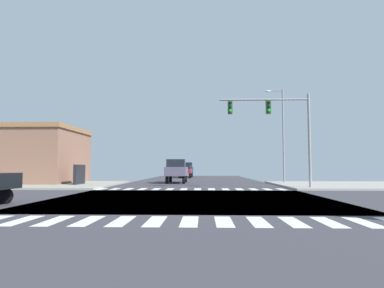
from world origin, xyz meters
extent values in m
cube|color=#3A383F|center=(0.00, 0.00, -0.03)|extent=(14.00, 90.00, 0.05)
cube|color=#3A383F|center=(0.00, 0.00, -0.03)|extent=(90.00, 12.00, 0.05)
cube|color=#A09B91|center=(13.00, 12.00, 0.07)|extent=(12.00, 12.00, 0.14)
cube|color=#99998B|center=(-13.00, 12.00, 0.07)|extent=(12.00, 12.00, 0.14)
cube|color=silver|center=(-4.75, -7.30, 0.00)|extent=(0.50, 2.00, 0.01)
cube|color=silver|center=(-3.75, -7.30, 0.00)|extent=(0.50, 2.00, 0.01)
cube|color=silver|center=(-2.75, -7.30, 0.00)|extent=(0.50, 2.00, 0.01)
cube|color=silver|center=(-1.75, -7.30, 0.00)|extent=(0.50, 2.00, 0.01)
cube|color=silver|center=(-0.75, -7.30, 0.00)|extent=(0.50, 2.00, 0.01)
cube|color=silver|center=(0.25, -7.30, 0.00)|extent=(0.50, 2.00, 0.01)
cube|color=silver|center=(1.25, -7.30, 0.00)|extent=(0.50, 2.00, 0.01)
cube|color=silver|center=(2.25, -7.30, 0.00)|extent=(0.50, 2.00, 0.01)
cube|color=silver|center=(3.25, -7.30, 0.00)|extent=(0.50, 2.00, 0.01)
cube|color=silver|center=(4.25, -7.30, 0.00)|extent=(0.50, 2.00, 0.01)
cube|color=silver|center=(5.25, -7.30, 0.00)|extent=(0.50, 2.00, 0.01)
cube|color=silver|center=(-6.75, 7.30, 0.00)|extent=(0.50, 2.00, 0.01)
cube|color=silver|center=(-5.75, 7.30, 0.00)|extent=(0.50, 2.00, 0.01)
cube|color=silver|center=(-4.75, 7.30, 0.00)|extent=(0.50, 2.00, 0.01)
cube|color=silver|center=(-3.75, 7.30, 0.00)|extent=(0.50, 2.00, 0.01)
cube|color=silver|center=(-2.75, 7.30, 0.00)|extent=(0.50, 2.00, 0.01)
cube|color=silver|center=(-1.75, 7.30, 0.00)|extent=(0.50, 2.00, 0.01)
cube|color=silver|center=(-0.75, 7.30, 0.00)|extent=(0.50, 2.00, 0.01)
cube|color=silver|center=(0.25, 7.30, 0.00)|extent=(0.50, 2.00, 0.01)
cube|color=silver|center=(1.25, 7.30, 0.00)|extent=(0.50, 2.00, 0.01)
cube|color=silver|center=(2.25, 7.30, 0.00)|extent=(0.50, 2.00, 0.01)
cube|color=silver|center=(3.25, 7.30, 0.00)|extent=(0.50, 2.00, 0.01)
cube|color=silver|center=(4.25, 7.30, 0.00)|extent=(0.50, 2.00, 0.01)
cube|color=silver|center=(5.25, 7.30, 0.00)|extent=(0.50, 2.00, 0.01)
cube|color=silver|center=(6.25, 7.30, 0.00)|extent=(0.50, 2.00, 0.01)
cylinder|color=gray|center=(8.41, 7.58, 3.48)|extent=(0.20, 0.20, 6.96)
cylinder|color=gray|center=(5.14, 7.58, 6.56)|extent=(6.54, 0.14, 0.14)
cube|color=#1E5123|center=(5.46, 7.58, 6.01)|extent=(0.32, 0.40, 1.00)
sphere|color=black|center=(5.46, 7.34, 6.32)|extent=(0.22, 0.22, 0.22)
sphere|color=black|center=(5.46, 7.34, 6.01)|extent=(0.22, 0.22, 0.22)
sphere|color=green|center=(5.46, 7.34, 5.70)|extent=(0.22, 0.22, 0.22)
cube|color=#1E5123|center=(2.65, 7.58, 6.01)|extent=(0.32, 0.40, 1.00)
sphere|color=black|center=(2.65, 7.34, 6.32)|extent=(0.22, 0.22, 0.22)
sphere|color=black|center=(2.65, 7.34, 6.01)|extent=(0.22, 0.22, 0.22)
sphere|color=green|center=(2.65, 7.34, 5.70)|extent=(0.22, 0.22, 0.22)
cylinder|color=gray|center=(8.35, 15.32, 4.54)|extent=(0.16, 0.16, 9.07)
cylinder|color=gray|center=(7.65, 15.32, 8.97)|extent=(1.40, 0.10, 0.10)
ellipsoid|color=silver|center=(6.95, 15.32, 8.92)|extent=(0.60, 0.32, 0.20)
cube|color=#8D634E|center=(-18.18, 14.44, 2.47)|extent=(13.57, 8.23, 4.93)
cube|color=#996B42|center=(-18.18, 14.44, 5.13)|extent=(13.87, 8.53, 0.40)
cube|color=black|center=(-9.90, 11.32, 0.90)|extent=(0.24, 2.20, 1.80)
cylinder|color=black|center=(-7.98, -2.78, 0.34)|extent=(0.68, 0.26, 0.68)
cylinder|color=black|center=(-1.22, 36.49, 0.37)|extent=(0.26, 0.74, 0.74)
cylinder|color=black|center=(-2.78, 36.49, 0.37)|extent=(0.26, 0.74, 0.74)
cylinder|color=black|center=(-1.22, 39.62, 0.37)|extent=(0.26, 0.74, 0.74)
cylinder|color=black|center=(-2.78, 39.62, 0.37)|extent=(0.26, 0.74, 0.74)
cube|color=navy|center=(-2.00, 38.06, 1.18)|extent=(1.96, 4.60, 0.88)
cube|color=black|center=(-2.00, 38.06, 1.98)|extent=(1.69, 3.22, 0.72)
cylinder|color=black|center=(-1.28, 31.07, 0.34)|extent=(0.26, 0.68, 0.68)
cylinder|color=black|center=(-2.72, 31.07, 0.34)|extent=(0.26, 0.68, 0.68)
cylinder|color=black|center=(-1.28, 33.99, 0.34)|extent=(0.26, 0.68, 0.68)
cylinder|color=black|center=(-2.72, 33.99, 0.34)|extent=(0.26, 0.68, 0.68)
cube|color=maroon|center=(-2.00, 32.53, 1.01)|extent=(1.80, 4.30, 0.66)
cube|color=black|center=(-2.00, 32.53, 1.61)|extent=(1.55, 2.24, 0.54)
cylinder|color=black|center=(-1.20, 15.06, 0.37)|extent=(0.26, 0.74, 0.74)
cylinder|color=black|center=(-2.80, 15.06, 0.37)|extent=(0.26, 0.74, 0.74)
cylinder|color=black|center=(-1.20, 18.53, 0.37)|extent=(0.26, 0.74, 0.74)
cylinder|color=black|center=(-2.80, 18.53, 0.37)|extent=(0.26, 0.74, 0.74)
cube|color=#57526A|center=(-2.00, 16.80, 1.17)|extent=(2.00, 5.10, 0.86)
cube|color=black|center=(-2.00, 15.91, 1.97)|extent=(1.76, 1.79, 0.75)
camera|label=1|loc=(0.65, -17.31, 1.58)|focal=31.73mm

